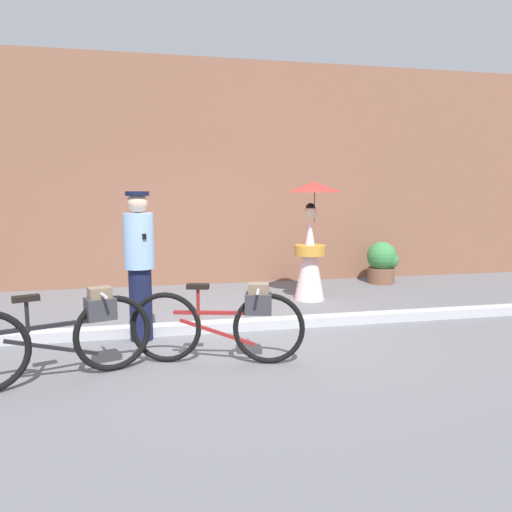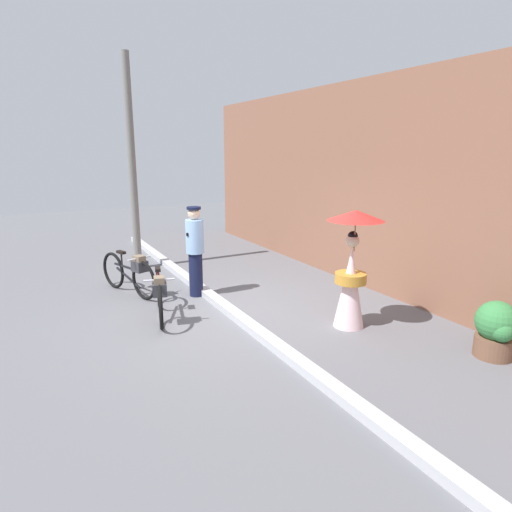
# 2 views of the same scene
# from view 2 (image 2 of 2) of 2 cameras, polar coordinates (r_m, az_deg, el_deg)

# --- Properties ---
(ground_plane) EXTENTS (30.00, 30.00, 0.00)m
(ground_plane) POSITION_cam_2_polar(r_m,az_deg,el_deg) (7.72, -3.60, -7.28)
(ground_plane) COLOR slate
(building_wall) EXTENTS (14.00, 0.40, 4.09)m
(building_wall) POSITION_cam_2_polar(r_m,az_deg,el_deg) (9.09, 15.59, 8.65)
(building_wall) COLOR brown
(building_wall) RESTS_ON ground_plane
(sidewalk_curb) EXTENTS (14.00, 0.20, 0.12)m
(sidewalk_curb) POSITION_cam_2_polar(r_m,az_deg,el_deg) (7.70, -3.61, -6.86)
(sidewalk_curb) COLOR #B2B2B7
(sidewalk_curb) RESTS_ON ground_plane
(bicycle_near_officer) EXTENTS (1.72, 0.58, 0.82)m
(bicycle_near_officer) POSITION_cam_2_polar(r_m,az_deg,el_deg) (7.47, -12.34, -4.78)
(bicycle_near_officer) COLOR black
(bicycle_near_officer) RESTS_ON ground_plane
(bicycle_far_side) EXTENTS (1.73, 0.71, 0.83)m
(bicycle_far_side) POSITION_cam_2_polar(r_m,az_deg,el_deg) (8.86, -15.91, -2.08)
(bicycle_far_side) COLOR black
(bicycle_far_side) RESTS_ON ground_plane
(person_officer) EXTENTS (0.34, 0.37, 1.72)m
(person_officer) POSITION_cam_2_polar(r_m,az_deg,el_deg) (8.41, -7.86, 0.91)
(person_officer) COLOR #141938
(person_officer) RESTS_ON ground_plane
(person_with_parasol) EXTENTS (0.86, 0.86, 1.87)m
(person_with_parasol) POSITION_cam_2_polar(r_m,az_deg,el_deg) (6.99, 12.22, -1.49)
(person_with_parasol) COLOR silver
(person_with_parasol) RESTS_ON ground_plane
(potted_plant_by_door) EXTENTS (0.56, 0.55, 0.79)m
(potted_plant_by_door) POSITION_cam_2_polar(r_m,az_deg,el_deg) (6.81, 28.55, -8.28)
(potted_plant_by_door) COLOR brown
(potted_plant_by_door) RESTS_ON ground_plane
(utility_pole) EXTENTS (0.18, 0.18, 4.80)m
(utility_pole) POSITION_cam_2_polar(r_m,az_deg,el_deg) (10.56, -15.69, 11.22)
(utility_pole) COLOR slate
(utility_pole) RESTS_ON ground_plane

